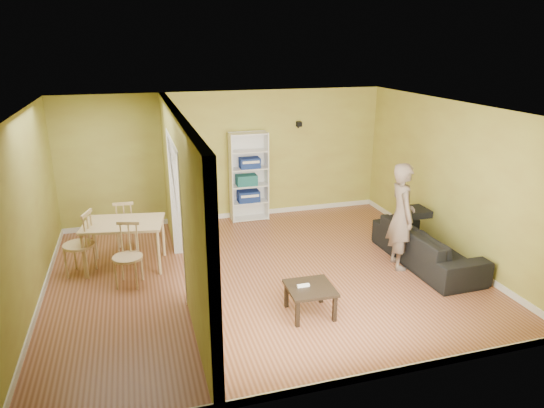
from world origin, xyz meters
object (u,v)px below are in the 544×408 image
Objects in this scene: chair_left at (78,243)px; chair_far at (126,225)px; bookshelf at (248,176)px; dining_table at (123,227)px; coffee_table at (310,291)px; person at (402,207)px; chair_near at (127,256)px; sofa at (427,240)px.

chair_far is at bearing 154.79° from chair_left.
bookshelf is 2.98m from dining_table.
chair_far is at bearing -157.61° from bookshelf.
chair_left is at bearing 145.00° from coffee_table.
person is 1.65× the size of dining_table.
chair_near is (0.04, -0.68, -0.21)m from dining_table.
chair_left is 1.03m from chair_far.
chair_near is (-2.32, 1.54, 0.14)m from coffee_table.
chair_left is 0.94m from chair_near.
chair_near is at bearing 93.15° from chair_far.
dining_table is 1.28× the size of chair_near.
person reaches higher than chair_far.
chair_left is at bearing -150.94° from bookshelf.
bookshelf reaches higher than coffee_table.
dining_table is at bearing 73.96° from sofa.
chair_left reaches higher than dining_table.
sofa is 5.58m from chair_left.
person is 3.33× the size of coffee_table.
chair_far is (0.02, 0.66, -0.22)m from dining_table.
sofa is 1.07× the size of person.
coffee_table is 3.25m from dining_table.
person is 4.67m from chair_far.
person is 5.11m from chair_left.
dining_table is 0.70m from chair_far.
sofa is 4.76m from chair_near.
chair_left is at bearing -173.44° from dining_table.
chair_left is at bearing 76.57° from sofa.
person is at bearing 9.44° from chair_near.
coffee_table is at bearing 131.53° from chair_far.
sofa is at bearing -83.71° from person.
sofa is at bearing -51.85° from bookshelf.
dining_table is (-2.46, -1.67, -0.21)m from bookshelf.
person is 3.41m from bookshelf.
chair_near reaches higher than sofa.
coffee_table is at bearing 128.81° from person.
sofa is at bearing -14.86° from dining_table.
bookshelf is at bearing 43.24° from person.
bookshelf reaches higher than dining_table.
sofa is 3.76m from bookshelf.
chair_near is at bearing 93.91° from person.
dining_table is at bearing 85.26° from person.
chair_far is at bearing 129.11° from coffee_table.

